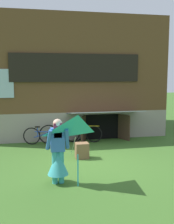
# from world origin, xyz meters

# --- Properties ---
(ground_plane) EXTENTS (60.00, 60.00, 0.00)m
(ground_plane) POSITION_xyz_m (0.00, 0.00, 0.00)
(ground_plane) COLOR #386023
(log_house) EXTENTS (8.02, 6.01, 5.15)m
(log_house) POSITION_xyz_m (0.00, 5.44, 2.58)
(log_house) COLOR gray
(log_house) RESTS_ON ground_plane
(person) EXTENTS (0.61, 0.52, 1.63)m
(person) POSITION_xyz_m (-1.26, -1.52, 0.69)
(person) COLOR teal
(person) RESTS_ON ground_plane
(kite) EXTENTS (1.10, 1.10, 1.68)m
(kite) POSITION_xyz_m (-0.85, -2.09, 1.35)
(kite) COLOR #2DB2CC
(kite) RESTS_ON ground_plane
(bicycle_yellow) EXTENTS (1.52, 0.47, 0.72)m
(bicycle_yellow) POSITION_xyz_m (0.19, 2.62, 0.35)
(bicycle_yellow) COLOR black
(bicycle_yellow) RESTS_ON ground_plane
(bicycle_silver) EXTENTS (1.79, 0.11, 0.81)m
(bicycle_silver) POSITION_xyz_m (-0.65, 2.64, 0.39)
(bicycle_silver) COLOR black
(bicycle_silver) RESTS_ON ground_plane
(bicycle_blue) EXTENTS (1.55, 0.40, 0.72)m
(bicycle_blue) POSITION_xyz_m (-1.38, 2.54, 0.35)
(bicycle_blue) COLOR black
(bicycle_blue) RESTS_ON ground_plane
(wooden_crate) EXTENTS (0.42, 0.36, 0.50)m
(wooden_crate) POSITION_xyz_m (-0.26, 0.46, 0.25)
(wooden_crate) COLOR brown
(wooden_crate) RESTS_ON ground_plane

